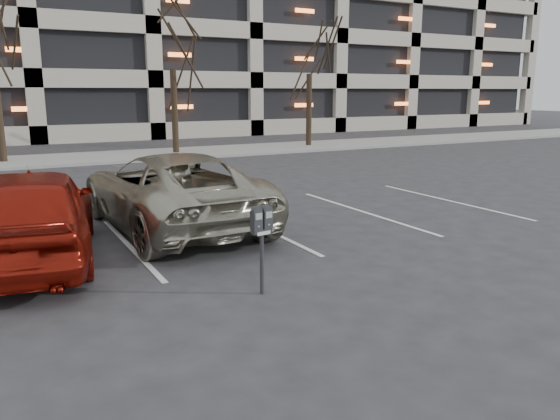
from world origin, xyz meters
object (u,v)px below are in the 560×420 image
at_px(tree_c, 171,15).
at_px(car_red, 31,214).
at_px(parking_meter, 262,228).
at_px(suv_silver, 172,190).
at_px(tree_d, 310,27).

height_order(tree_c, car_red, tree_c).
relative_size(parking_meter, suv_silver, 0.22).
height_order(tree_d, car_red, tree_d).
bearing_deg(suv_silver, tree_c, -110.64).
height_order(tree_c, suv_silver, tree_c).
bearing_deg(car_red, suv_silver, -146.99).
relative_size(tree_c, car_red, 1.74).
xyz_separation_m(tree_c, tree_d, (7.00, 0.00, -0.15)).
xyz_separation_m(tree_c, car_red, (-7.01, -14.19, -5.21)).
xyz_separation_m(tree_d, car_red, (-14.01, -14.19, -5.06)).
xyz_separation_m(tree_c, parking_meter, (-4.31, -17.37, -5.07)).
distance_m(tree_c, suv_silver, 14.63).
bearing_deg(tree_c, tree_d, 0.00).
bearing_deg(parking_meter, tree_d, 48.18).
bearing_deg(tree_c, car_red, -116.30).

